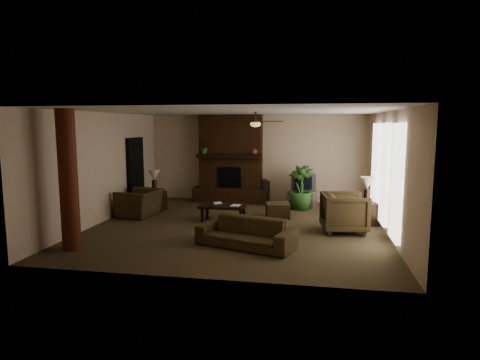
% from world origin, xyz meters
% --- Properties ---
extents(room_shell, '(7.00, 7.00, 7.00)m').
position_xyz_m(room_shell, '(0.00, 0.00, 1.40)').
color(room_shell, '#4D3E26').
rests_on(room_shell, ground).
extents(fireplace, '(2.40, 0.70, 2.80)m').
position_xyz_m(fireplace, '(-0.80, 3.22, 1.16)').
color(fireplace, '#462612').
rests_on(fireplace, ground).
extents(windows, '(0.08, 3.65, 2.35)m').
position_xyz_m(windows, '(3.45, 0.20, 1.35)').
color(windows, white).
rests_on(windows, ground).
extents(log_column, '(0.36, 0.36, 2.80)m').
position_xyz_m(log_column, '(-2.95, -2.40, 1.40)').
color(log_column, '#5B2616').
rests_on(log_column, ground).
extents(doorway, '(0.10, 1.00, 2.10)m').
position_xyz_m(doorway, '(-3.44, 1.80, 1.05)').
color(doorway, black).
rests_on(doorway, ground).
extents(ceiling_fan, '(1.35, 1.35, 0.37)m').
position_xyz_m(ceiling_fan, '(0.40, 0.30, 2.53)').
color(ceiling_fan, '#301E15').
rests_on(ceiling_fan, ceiling).
extents(sofa, '(2.10, 1.19, 0.79)m').
position_xyz_m(sofa, '(0.48, -1.63, 0.39)').
color(sofa, '#3F311B').
rests_on(sofa, ground).
extents(armchair_left, '(0.85, 1.19, 0.97)m').
position_xyz_m(armchair_left, '(-2.84, 0.67, 0.48)').
color(armchair_left, '#3F311B').
rests_on(armchair_left, ground).
extents(armchair_right, '(1.04, 1.09, 1.01)m').
position_xyz_m(armchair_right, '(2.56, -0.08, 0.51)').
color(armchair_right, '#3F311B').
rests_on(armchair_right, ground).
extents(coffee_table, '(1.20, 0.70, 0.43)m').
position_xyz_m(coffee_table, '(-0.45, 0.49, 0.37)').
color(coffee_table, black).
rests_on(coffee_table, ground).
extents(ottoman, '(0.71, 0.71, 0.40)m').
position_xyz_m(ottoman, '(0.90, 1.11, 0.20)').
color(ottoman, '#3F311B').
rests_on(ottoman, ground).
extents(tv_stand, '(0.96, 0.72, 0.50)m').
position_xyz_m(tv_stand, '(1.51, 2.77, 0.25)').
color(tv_stand, '#BABABD').
rests_on(tv_stand, ground).
extents(tv, '(0.74, 0.65, 0.52)m').
position_xyz_m(tv, '(1.54, 2.74, 0.76)').
color(tv, '#37373A').
rests_on(tv, tv_stand).
extents(floor_vase, '(0.34, 0.34, 0.77)m').
position_xyz_m(floor_vase, '(0.31, 3.15, 0.43)').
color(floor_vase, black).
rests_on(floor_vase, ground).
extents(floor_plant, '(1.17, 1.48, 0.73)m').
position_xyz_m(floor_plant, '(1.47, 2.34, 0.36)').
color(floor_plant, '#305B24').
rests_on(floor_plant, ground).
extents(side_table_left, '(0.50, 0.50, 0.55)m').
position_xyz_m(side_table_left, '(-2.67, 1.43, 0.28)').
color(side_table_left, black).
rests_on(side_table_left, ground).
extents(lamp_left, '(0.42, 0.42, 0.65)m').
position_xyz_m(lamp_left, '(-2.68, 1.37, 1.00)').
color(lamp_left, '#301E15').
rests_on(lamp_left, side_table_left).
extents(side_table_right, '(0.62, 0.62, 0.55)m').
position_xyz_m(side_table_right, '(3.15, 0.74, 0.28)').
color(side_table_right, black).
rests_on(side_table_right, ground).
extents(lamp_right, '(0.43, 0.43, 0.65)m').
position_xyz_m(lamp_right, '(3.15, 0.75, 1.00)').
color(lamp_right, '#301E15').
rests_on(lamp_right, side_table_right).
extents(mantel_plant, '(0.46, 0.49, 0.33)m').
position_xyz_m(mantel_plant, '(-1.62, 3.03, 1.72)').
color(mantel_plant, '#305B24').
rests_on(mantel_plant, fireplace).
extents(mantel_vase, '(0.28, 0.29, 0.22)m').
position_xyz_m(mantel_vase, '(0.00, 3.02, 1.67)').
color(mantel_vase, brown).
rests_on(mantel_vase, fireplace).
extents(book_a, '(0.21, 0.11, 0.29)m').
position_xyz_m(book_a, '(-0.73, 0.54, 0.57)').
color(book_a, '#999999').
rests_on(book_a, coffee_table).
extents(book_b, '(0.21, 0.05, 0.29)m').
position_xyz_m(book_b, '(-0.22, 0.40, 0.58)').
color(book_b, '#999999').
rests_on(book_b, coffee_table).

